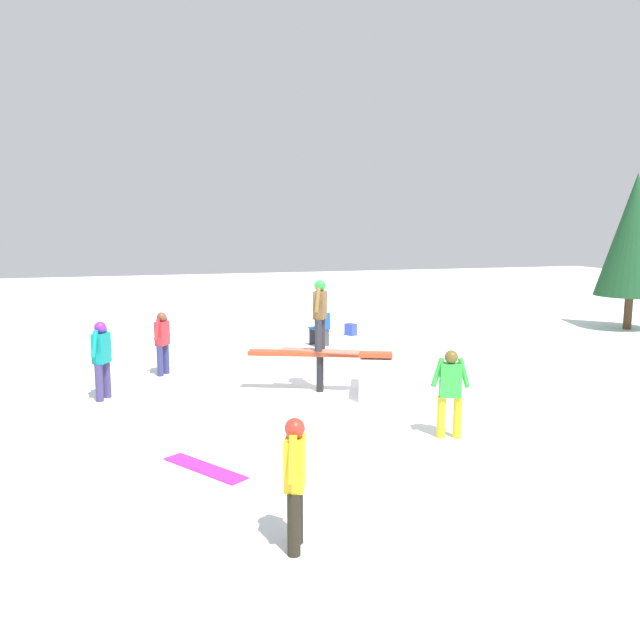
# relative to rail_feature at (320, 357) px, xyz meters

# --- Properties ---
(ground_plane) EXTENTS (60.00, 60.00, 0.00)m
(ground_plane) POSITION_rel_rail_feature_xyz_m (0.00, 0.00, -0.67)
(ground_plane) COLOR white
(rail_feature) EXTENTS (2.63, 1.27, 0.78)m
(rail_feature) POSITION_rel_rail_feature_xyz_m (0.00, 0.00, 0.00)
(rail_feature) COLOR black
(rail_feature) RESTS_ON ground
(snow_kicker_ramp) EXTENTS (2.23, 2.06, 0.66)m
(snow_kicker_ramp) POSITION_rel_rail_feature_xyz_m (-1.54, 0.61, -0.34)
(snow_kicker_ramp) COLOR white
(snow_kicker_ramp) RESTS_ON ground
(main_rider_on_rail) EXTENTS (1.45, 0.99, 1.35)m
(main_rider_on_rail) POSITION_rel_rail_feature_xyz_m (0.00, 0.00, 0.77)
(main_rider_on_rail) COLOR #EB6E55
(main_rider_on_rail) RESTS_ON rail_feature
(bystander_teal) EXTENTS (0.37, 0.59, 1.43)m
(bystander_teal) POSITION_rel_rail_feature_xyz_m (3.92, -0.61, 0.14)
(bystander_teal) COLOR #3F3668
(bystander_teal) RESTS_ON ground
(bystander_yellow) EXTENTS (0.29, 0.57, 1.32)m
(bystander_yellow) POSITION_rel_rail_feature_xyz_m (1.90, 5.52, 0.07)
(bystander_yellow) COLOR black
(bystander_yellow) RESTS_ON ground
(bystander_green) EXTENTS (0.57, 0.28, 1.33)m
(bystander_green) POSITION_rel_rail_feature_xyz_m (-1.09, 3.05, 0.08)
(bystander_green) COLOR yellow
(bystander_green) RESTS_ON ground
(bystander_red) EXTENTS (0.38, 0.51, 1.34)m
(bystander_red) POSITION_rel_rail_feature_xyz_m (2.79, -2.25, 0.08)
(bystander_red) COLOR navy
(bystander_red) RESTS_ON ground
(loose_snowboard_magenta) EXTENTS (0.99, 1.27, 0.02)m
(loose_snowboard_magenta) POSITION_rel_rail_feature_xyz_m (2.53, 3.24, -0.66)
(loose_snowboard_magenta) COLOR #D724A4
(loose_snowboard_magenta) RESTS_ON ground
(loose_snowboard_white) EXTENTS (1.05, 1.13, 0.02)m
(loose_snowboard_white) POSITION_rel_rail_feature_xyz_m (-3.28, 4.18, -0.66)
(loose_snowboard_white) COLOR white
(loose_snowboard_white) RESTS_ON ground
(folding_chair) EXTENTS (0.51, 0.51, 0.88)m
(folding_chair) POSITION_rel_rail_feature_xyz_m (-1.31, -4.40, -0.25)
(folding_chair) COLOR #3F3F44
(folding_chair) RESTS_ON ground
(backpack_on_snow) EXTENTS (0.34, 0.37, 0.34)m
(backpack_on_snow) POSITION_rel_rail_feature_xyz_m (-2.61, -5.65, -0.50)
(backpack_on_snow) COLOR blue
(backpack_on_snow) RESTS_ON ground
(pine_tree_near) EXTENTS (2.06, 2.06, 4.68)m
(pine_tree_near) POSITION_rel_rail_feature_xyz_m (-11.06, -4.25, 2.18)
(pine_tree_near) COLOR #4C331E
(pine_tree_near) RESTS_ON ground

